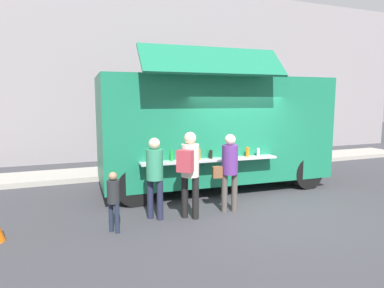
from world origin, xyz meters
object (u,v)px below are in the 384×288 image
Objects in this scene: food_truck_main at (214,129)px; customer_mid_with_backpack at (189,166)px; customer_front_ordering at (229,166)px; customer_rear_waiting at (155,171)px; child_near_queue at (113,196)px; trash_bin at (284,150)px.

food_truck_main reaches higher than customer_mid_with_backpack.
customer_front_ordering is 0.95× the size of customer_mid_with_backpack.
customer_rear_waiting reaches higher than child_near_queue.
customer_mid_with_backpack is at bearing -68.03° from customer_rear_waiting.
customer_mid_with_backpack is 1.61m from child_near_queue.
child_near_queue is (-2.51, -0.27, -0.33)m from customer_front_ordering.
customer_front_ordering is at bearing -52.07° from customer_rear_waiting.
food_truck_main is 2.20m from customer_front_ordering.
customer_front_ordering is 1.62m from customer_rear_waiting.
customer_rear_waiting is (-6.29, -4.22, 0.49)m from trash_bin.
food_truck_main is 2.70m from customer_mid_with_backpack.
customer_rear_waiting is 1.03m from child_near_queue.
trash_bin is at bearing -10.19° from customer_mid_with_backpack.
customer_mid_with_backpack is at bearing -141.62° from trash_bin.
trash_bin is 0.57× the size of customer_mid_with_backpack.
trash_bin is 0.60× the size of customer_front_ordering.
customer_mid_with_backpack is (-1.55, -2.14, -0.55)m from food_truck_main.
customer_mid_with_backpack reaches higher than customer_rear_waiting.
customer_mid_with_backpack reaches higher than customer_front_ordering.
customer_rear_waiting is at bearing -136.92° from food_truck_main.
customer_mid_with_backpack is at bearing -31.13° from child_near_queue.
food_truck_main is 5.49× the size of child_near_queue.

